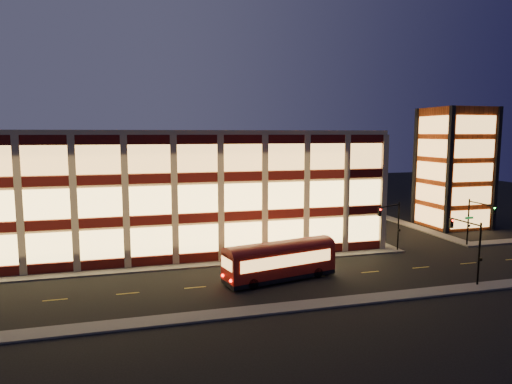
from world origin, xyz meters
name	(u,v)px	position (x,y,z in m)	size (l,w,h in m)	color
ground	(206,268)	(0.00, 0.00, 0.00)	(200.00, 200.00, 0.00)	black
sidewalk_office_south	(177,266)	(-3.00, 1.00, 0.07)	(54.00, 2.00, 0.15)	#514F4C
sidewalk_office_east	(336,225)	(23.00, 17.00, 0.07)	(2.00, 30.00, 0.15)	#514F4C
sidewalk_tower_south	(507,241)	(40.00, 1.00, 0.07)	(14.00, 2.00, 0.15)	#514F4C
sidewalk_tower_west	(398,221)	(34.00, 17.00, 0.07)	(2.00, 30.00, 0.15)	#514F4C
sidewalk_near	(233,313)	(0.00, -13.00, 0.07)	(100.00, 2.00, 0.15)	#514F4C
office_building	(165,184)	(-2.91, 16.91, 7.25)	(50.45, 30.45, 14.50)	tan
stair_tower	(454,168)	(39.95, 11.95, 8.99)	(8.60, 8.60, 18.00)	#8C3814
traffic_signal_far	(392,219)	(22.21, 0.24, 4.11)	(3.79, 1.87, 6.00)	black
traffic_signal_right	(477,216)	(33.50, -0.62, 4.10)	(1.20, 4.37, 6.00)	black
traffic_signal_near	(469,239)	(23.50, -11.03, 4.13)	(0.32, 4.45, 6.00)	black
trolley_bus	(280,259)	(6.27, -5.86, 2.11)	(11.59, 5.20, 3.81)	maroon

